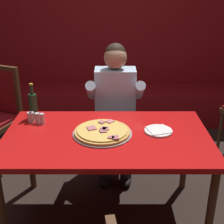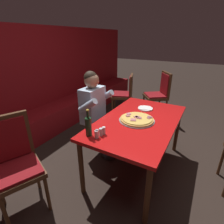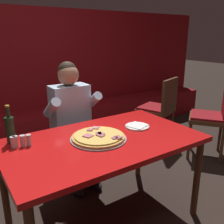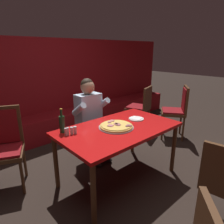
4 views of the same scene
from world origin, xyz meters
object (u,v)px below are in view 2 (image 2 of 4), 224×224
(diner_seated_blue_shirt, at_px, (98,111))
(dining_chair_by_booth, at_px, (125,92))
(plate_white_paper, at_px, (145,108))
(shaker_oregano, at_px, (97,134))
(shaker_parmesan, at_px, (104,131))
(shaker_red_pepper_flakes, at_px, (96,135))
(beer_bottle, at_px, (88,126))
(pizza, at_px, (137,119))
(shaker_black_pepper, at_px, (101,132))
(main_dining_table, at_px, (138,125))
(dining_chair_near_left, at_px, (159,92))
(dining_chair_far_right, at_px, (14,159))

(diner_seated_blue_shirt, height_order, dining_chair_by_booth, diner_seated_blue_shirt)
(diner_seated_blue_shirt, bearing_deg, plate_white_paper, -62.67)
(shaker_oregano, relative_size, shaker_parmesan, 1.00)
(diner_seated_blue_shirt, distance_m, dining_chair_by_booth, 1.48)
(shaker_red_pepper_flakes, bearing_deg, beer_bottle, 84.41)
(shaker_red_pepper_flakes, bearing_deg, dining_chair_by_booth, 17.71)
(pizza, distance_m, shaker_black_pepper, 0.56)
(main_dining_table, xyz_separation_m, shaker_red_pepper_flakes, (-0.62, 0.22, 0.11))
(shaker_red_pepper_flakes, distance_m, dining_chair_near_left, 2.41)
(shaker_red_pepper_flakes, distance_m, diner_seated_blue_shirt, 0.82)
(shaker_oregano, distance_m, dining_chair_near_left, 2.39)
(shaker_oregano, bearing_deg, pizza, -20.26)
(shaker_oregano, height_order, dining_chair_far_right, dining_chair_far_right)
(main_dining_table, xyz_separation_m, pizza, (-0.03, 0.01, 0.09))
(dining_chair_near_left, height_order, dining_chair_by_booth, dining_chair_near_left)
(dining_chair_near_left, relative_size, dining_chair_far_right, 1.01)
(main_dining_table, bearing_deg, dining_chair_far_right, 142.54)
(pizza, xyz_separation_m, dining_chair_by_booth, (1.55, 0.89, -0.19))
(plate_white_paper, height_order, shaker_black_pepper, shaker_black_pepper)
(shaker_red_pepper_flakes, xyz_separation_m, dining_chair_near_left, (2.40, 0.00, -0.18))
(pizza, height_order, shaker_oregano, shaker_oregano)
(plate_white_paper, bearing_deg, shaker_black_pepper, 170.65)
(shaker_oregano, height_order, shaker_black_pepper, same)
(plate_white_paper, xyz_separation_m, dining_chair_far_right, (-1.52, 0.82, -0.17))
(dining_chair_by_booth, xyz_separation_m, dining_chair_far_right, (-2.65, -0.03, 0.01))
(dining_chair_far_right, bearing_deg, shaker_parmesan, -47.27)
(beer_bottle, height_order, dining_chair_by_booth, beer_bottle)
(pizza, xyz_separation_m, dining_chair_near_left, (1.82, 0.21, -0.16))
(dining_chair_near_left, bearing_deg, pizza, -173.52)
(shaker_oregano, xyz_separation_m, shaker_black_pepper, (0.05, -0.02, 0.00))
(dining_chair_near_left, bearing_deg, diner_seated_blue_shirt, 165.43)
(main_dining_table, bearing_deg, shaker_red_pepper_flakes, 160.32)
(pizza, relative_size, shaker_red_pepper_flakes, 5.09)
(shaker_red_pepper_flakes, relative_size, diner_seated_blue_shirt, 0.07)
(diner_seated_blue_shirt, bearing_deg, dining_chair_far_right, 170.49)
(main_dining_table, bearing_deg, shaker_parmesan, 159.02)
(shaker_oregano, distance_m, dining_chair_by_booth, 2.23)
(beer_bottle, distance_m, dining_chair_far_right, 0.81)
(diner_seated_blue_shirt, bearing_deg, shaker_parmesan, -141.04)
(beer_bottle, bearing_deg, shaker_oregano, -85.69)
(plate_white_paper, relative_size, shaker_black_pepper, 2.44)
(shaker_black_pepper, distance_m, dining_chair_far_right, 0.90)
(dining_chair_by_booth, bearing_deg, shaker_red_pepper_flakes, -162.29)
(shaker_parmesan, height_order, shaker_black_pepper, same)
(plate_white_paper, distance_m, beer_bottle, 1.03)
(shaker_red_pepper_flakes, bearing_deg, shaker_parmesan, -12.95)
(shaker_red_pepper_flakes, distance_m, dining_chair_far_right, 0.85)
(dining_chair_by_booth, bearing_deg, shaker_parmesan, -160.84)
(main_dining_table, bearing_deg, dining_chair_near_left, 7.04)
(pizza, bearing_deg, main_dining_table, -23.53)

